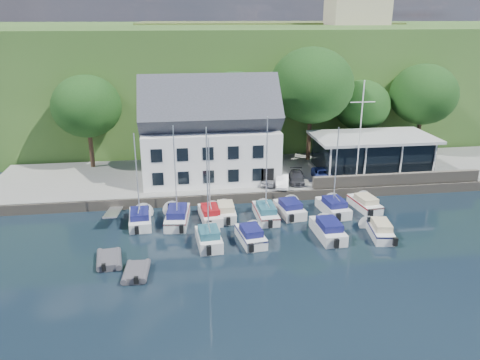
{
  "coord_description": "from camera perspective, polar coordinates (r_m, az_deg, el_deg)",
  "views": [
    {
      "loc": [
        -10.52,
        -31.65,
        17.65
      ],
      "look_at": [
        -4.82,
        9.0,
        3.14
      ],
      "focal_mm": 35.0,
      "sensor_mm": 36.0,
      "label": 1
    }
  ],
  "objects": [
    {
      "name": "ground",
      "position": [
        37.73,
        9.3,
        -8.7
      ],
      "size": [
        180.0,
        180.0,
        0.0
      ],
      "primitive_type": "plane",
      "color": "black",
      "rests_on": "ground"
    },
    {
      "name": "quay",
      "position": [
        53.11,
        3.88,
        0.58
      ],
      "size": [
        60.0,
        13.0,
        1.0
      ],
      "primitive_type": "cube",
      "color": "gray",
      "rests_on": "ground"
    },
    {
      "name": "quay_face",
      "position": [
        47.16,
        5.48,
        -1.95
      ],
      "size": [
        60.0,
        0.3,
        1.0
      ],
      "primitive_type": "cube",
      "color": "#655D50",
      "rests_on": "ground"
    },
    {
      "name": "hillside",
      "position": [
        94.73,
        -1.6,
        13.61
      ],
      "size": [
        160.0,
        75.0,
        16.0
      ],
      "primitive_type": "cube",
      "color": "#335520",
      "rests_on": "ground"
    },
    {
      "name": "field_patch",
      "position": [
        103.33,
        2.48,
        18.62
      ],
      "size": [
        50.0,
        30.0,
        0.3
      ],
      "primitive_type": "cube",
      "color": "#546030",
      "rests_on": "hillside"
    },
    {
      "name": "farmhouse",
      "position": [
        89.78,
        14.18,
        20.49
      ],
      "size": [
        10.4,
        7.0,
        8.2
      ],
      "primitive_type": null,
      "color": "beige",
      "rests_on": "hillside"
    },
    {
      "name": "harbor_building",
      "position": [
        49.82,
        -3.69,
        5.13
      ],
      "size": [
        14.4,
        8.2,
        8.7
      ],
      "primitive_type": null,
      "color": "white",
      "rests_on": "quay"
    },
    {
      "name": "club_pavilion",
      "position": [
        54.28,
        15.73,
        3.12
      ],
      "size": [
        13.2,
        7.2,
        4.1
      ],
      "primitive_type": null,
      "color": "black",
      "rests_on": "quay"
    },
    {
      "name": "seawall",
      "position": [
        51.17,
        18.61,
        0.13
      ],
      "size": [
        18.0,
        0.5,
        1.2
      ],
      "primitive_type": "cube",
      "color": "#655D50",
      "rests_on": "quay"
    },
    {
      "name": "gangway",
      "position": [
        44.72,
        -15.03,
        -4.49
      ],
      "size": [
        1.2,
        6.0,
        1.4
      ],
      "primitive_type": null,
      "color": "silver",
      "rests_on": "ground"
    },
    {
      "name": "car_silver",
      "position": [
        48.86,
        3.5,
        0.29
      ],
      "size": [
        2.52,
        3.97,
        1.26
      ],
      "primitive_type": "imported",
      "rotation": [
        0.0,
        0.0,
        -0.3
      ],
      "color": "silver",
      "rests_on": "quay"
    },
    {
      "name": "car_white",
      "position": [
        48.23,
        5.15,
        -0.05
      ],
      "size": [
        2.05,
        3.83,
        1.2
      ],
      "primitive_type": "imported",
      "rotation": [
        0.0,
        0.0,
        -0.22
      ],
      "color": "silver",
      "rests_on": "quay"
    },
    {
      "name": "car_dgrey",
      "position": [
        49.57,
        6.93,
        0.36
      ],
      "size": [
        2.21,
        3.99,
        1.09
      ],
      "primitive_type": "imported",
      "rotation": [
        0.0,
        0.0,
        -0.19
      ],
      "color": "#313137",
      "rests_on": "quay"
    },
    {
      "name": "car_blue",
      "position": [
        50.46,
        10.06,
        0.66
      ],
      "size": [
        1.96,
        3.93,
        1.29
      ],
      "primitive_type": "imported",
      "rotation": [
        0.0,
        0.0,
        -0.13
      ],
      "color": "#324399",
      "rests_on": "quay"
    },
    {
      "name": "flagpole",
      "position": [
        48.94,
        14.41,
        5.49
      ],
      "size": [
        2.56,
        0.2,
        10.68
      ],
      "primitive_type": null,
      "color": "white",
      "rests_on": "quay"
    },
    {
      "name": "tree_0",
      "position": [
        55.74,
        -18.0,
        6.73
      ],
      "size": [
        7.71,
        7.71,
        10.54
      ],
      "primitive_type": null,
      "color": "black",
      "rests_on": "quay"
    },
    {
      "name": "tree_2",
      "position": [
        56.02,
        -0.61,
        7.76
      ],
      "size": [
        7.73,
        7.73,
        10.56
      ],
      "primitive_type": null,
      "color": "black",
      "rests_on": "quay"
    },
    {
      "name": "tree_3",
      "position": [
        56.19,
        8.59,
        9.02
      ],
      "size": [
        9.76,
        9.76,
        13.33
      ],
      "primitive_type": null,
      "color": "black",
      "rests_on": "quay"
    },
    {
      "name": "tree_4",
      "position": [
        60.01,
        14.52,
        7.32
      ],
      "size": [
        6.81,
        6.81,
        9.31
      ],
      "primitive_type": null,
      "color": "black",
      "rests_on": "quay"
    },
    {
      "name": "tree_5",
      "position": [
        62.64,
        21.25,
        7.99
      ],
      "size": [
        8.18,
        8.18,
        11.18
      ],
      "primitive_type": null,
      "color": "black",
      "rests_on": "quay"
    },
    {
      "name": "boat_r1_0",
      "position": [
        41.39,
        -12.43,
        0.09
      ],
      "size": [
        2.43,
        6.33,
        8.48
      ],
      "primitive_type": null,
      "rotation": [
        0.0,
        0.0,
        0.06
      ],
      "color": "silver",
      "rests_on": "ground"
    },
    {
      "name": "boat_r1_1",
      "position": [
        40.95,
        -7.9,
        0.83
      ],
      "size": [
        2.88,
        7.14,
        9.39
      ],
      "primitive_type": null,
      "rotation": [
        0.0,
        0.0,
        -0.12
      ],
      "color": "silver",
      "rests_on": "ground"
    },
    {
      "name": "boat_r1_2",
      "position": [
        41.46,
        -3.77,
        0.42
      ],
      "size": [
        2.42,
        5.89,
        8.31
      ],
      "primitive_type": null,
      "rotation": [
        0.0,
        0.0,
        0.1
      ],
      "color": "silver",
      "rests_on": "ground"
    },
    {
      "name": "boat_r1_3",
      "position": [
        43.09,
        -1.78,
        -3.67
      ],
      "size": [
        1.89,
        5.42,
        1.46
      ],
      "primitive_type": null,
      "rotation": [
        0.0,
        0.0,
        -0.01
      ],
      "color": "silver",
      "rests_on": "ground"
    },
    {
      "name": "boat_r1_4",
      "position": [
        41.69,
        3.24,
        0.78
      ],
      "size": [
        2.02,
        6.53,
        8.63
      ],
      "primitive_type": null,
      "rotation": [
        0.0,
        0.0,
        0.02
      ],
      "color": "silver",
      "rests_on": "ground"
    },
    {
      "name": "boat_r1_5",
      "position": [
        43.96,
        6.07,
        -3.3
      ],
      "size": [
        2.91,
        5.81,
        1.44
      ],
      "primitive_type": null,
      "rotation": [
        0.0,
        0.0,
        0.15
      ],
      "color": "silver",
      "rests_on": "ground"
    },
    {
      "name": "boat_r1_6",
      "position": [
        43.62,
        11.62,
        1.55
      ],
      "size": [
        2.78,
        6.23,
        9.06
      ],
      "primitive_type": null,
      "rotation": [
        0.0,
        0.0,
        0.11
      ],
      "color": "silver",
      "rests_on": "ground"
    },
    {
      "name": "boat_r1_7",
      "position": [
        46.58,
        14.97,
        -2.6
      ],
      "size": [
        2.65,
        6.01,
        1.36
      ],
      "primitive_type": null,
      "rotation": [
        0.0,
        0.0,
        0.13
      ],
      "color": "silver",
      "rests_on": "ground"
    },
    {
      "name": "boat_r2_1",
      "position": [
        36.47,
        -3.98,
        -1.21
      ],
      "size": [
        2.36,
        5.44,
        9.6
      ],
      "primitive_type": null,
      "rotation": [
        0.0,
        0.0,
        0.07
      ],
      "color": "silver",
      "rests_on": "ground"
    },
    {
      "name": "boat_r2_2",
      "position": [
        38.59,
        1.31,
        -6.57
      ],
      "size": [
        2.64,
        5.75,
        1.42
      ],
      "primitive_type": null,
      "rotation": [
        0.0,
        0.0,
        0.14
      ],
      "color": "silver",
      "rests_on": "ground"
    },
    {
      "name": "boat_r2_3",
      "position": [
        40.14,
        10.67,
        -5.74
      ],
      "size": [
        2.29,
        6.59,
        1.57
      ],
      "primitive_type": null,
      "rotation": [
        0.0,
        0.0,
        0.04
      ],
      "color": "silver",
      "rests_on": "ground"
    },
    {
      "name": "boat_r2_4",
      "position": [
        41.26,
        16.67,
        -5.65
      ],
      "size": [
        2.57,
        6.07,
        1.43
      ],
      "primitive_type": null,
      "rotation": [
        0.0,
        0.0,
        -0.15
      ],
      "color": "silver",
      "rests_on": "ground"
    },
    {
      "name": "dinghy_0",
      "position": [
        36.96,
        -15.68,
        -9.2
      ],
      "size": [
        2.28,
        3.38,
        0.74
      ],
      "primitive_type": null,
      "rotation": [
        0.0,
        0.0,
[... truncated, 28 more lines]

